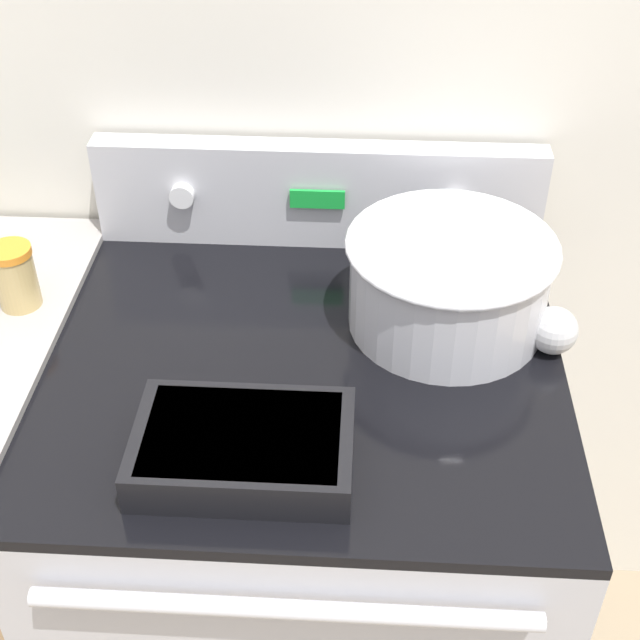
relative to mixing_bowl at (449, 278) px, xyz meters
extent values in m
cube|color=silver|center=(-0.20, 0.28, 0.25)|extent=(8.00, 0.05, 2.50)
cube|color=#BCBCC1|center=(-0.20, -0.10, -0.55)|extent=(0.74, 0.69, 0.90)
cube|color=black|center=(-0.20, -0.10, -0.09)|extent=(0.74, 0.69, 0.02)
cylinder|color=silver|center=(-0.20, -0.46, -0.16)|extent=(0.61, 0.02, 0.02)
cube|color=#BCBCC1|center=(-0.20, 0.22, 0.01)|extent=(0.74, 0.05, 0.18)
cylinder|color=white|center=(-0.43, 0.19, 0.02)|extent=(0.04, 0.02, 0.04)
cylinder|color=white|center=(0.02, 0.19, 0.02)|extent=(0.04, 0.02, 0.04)
cube|color=green|center=(-0.20, 0.19, 0.02)|extent=(0.09, 0.01, 0.03)
cylinder|color=silver|center=(0.00, 0.00, -0.01)|extent=(0.29, 0.29, 0.15)
torus|color=silver|center=(0.00, 0.00, 0.06)|extent=(0.31, 0.31, 0.01)
cylinder|color=beige|center=(0.00, 0.00, 0.05)|extent=(0.27, 0.27, 0.02)
cube|color=black|center=(-0.27, -0.30, -0.05)|extent=(0.27, 0.18, 0.05)
cube|color=#D1BC7A|center=(-0.27, -0.30, -0.04)|extent=(0.24, 0.16, 0.03)
cylinder|color=#B7B7B7|center=(0.15, 0.07, -0.08)|extent=(0.01, 0.25, 0.01)
sphere|color=#B7B7B7|center=(0.15, -0.05, -0.05)|extent=(0.07, 0.07, 0.07)
cylinder|color=tan|center=(-0.65, -0.01, -0.03)|extent=(0.06, 0.06, 0.09)
cylinder|color=orange|center=(-0.65, -0.01, 0.03)|extent=(0.07, 0.07, 0.01)
camera|label=1|loc=(-0.13, -1.07, 0.75)|focal=50.00mm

